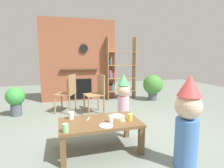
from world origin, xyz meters
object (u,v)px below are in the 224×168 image
at_px(dining_chair_left, 69,91).
at_px(potted_plant_tall, 153,85).
at_px(dining_chair_middle, 97,91).
at_px(paper_plate_front, 106,126).
at_px(paper_cup_near_left, 71,115).
at_px(paper_plate_rear, 117,116).
at_px(paper_cup_far_left, 130,118).
at_px(paper_cup_center, 65,128).
at_px(child_with_cone_hat, 188,119).
at_px(potted_plant_short, 15,99).
at_px(birthday_cake_slice, 122,118).
at_px(bookshelf, 119,72).
at_px(child_in_pink, 123,97).
at_px(coffee_table, 100,125).
at_px(paper_cup_near_right, 111,119).

bearing_deg(dining_chair_left, potted_plant_tall, -141.95).
bearing_deg(dining_chair_left, dining_chair_middle, -173.15).
bearing_deg(paper_plate_front, paper_cup_near_left, 136.33).
distance_m(paper_plate_rear, potted_plant_tall, 2.99).
bearing_deg(paper_cup_far_left, paper_cup_center, -171.10).
xyz_separation_m(paper_cup_far_left, paper_plate_front, (-0.37, -0.09, -0.04)).
bearing_deg(dining_chair_middle, potted_plant_tall, -166.86).
xyz_separation_m(child_with_cone_hat, potted_plant_short, (-2.37, 2.66, -0.20)).
relative_size(paper_cup_near_left, potted_plant_tall, 0.14).
bearing_deg(birthday_cake_slice, dining_chair_middle, 89.75).
distance_m(paper_plate_front, child_with_cone_hat, 0.99).
height_order(bookshelf, child_in_pink, bookshelf).
bearing_deg(child_in_pink, coffee_table, 0.00).
height_order(birthday_cake_slice, potted_plant_tall, potted_plant_tall).
xyz_separation_m(paper_cup_near_left, paper_cup_near_right, (0.51, -0.29, -0.01)).
xyz_separation_m(child_in_pink, potted_plant_short, (-2.18, 1.01, -0.12)).
distance_m(paper_cup_center, potted_plant_short, 2.45).
relative_size(paper_cup_center, dining_chair_middle, 0.12).
relative_size(paper_cup_near_left, paper_cup_center, 1.03).
bearing_deg(potted_plant_tall, paper_plate_rear, -129.04).
bearing_deg(birthday_cake_slice, paper_plate_rear, 95.68).
height_order(paper_plate_front, child_in_pink, child_in_pink).
relative_size(paper_cup_center, potted_plant_tall, 0.13).
height_order(coffee_table, child_in_pink, child_in_pink).
height_order(bookshelf, child_with_cone_hat, bookshelf).
bearing_deg(paper_cup_near_left, child_with_cone_hat, -34.23).
height_order(coffee_table, dining_chair_middle, dining_chair_middle).
bearing_deg(child_with_cone_hat, potted_plant_short, -11.34).
bearing_deg(paper_cup_far_left, child_with_cone_hat, -48.76).
xyz_separation_m(paper_plate_front, paper_plate_rear, (0.26, 0.32, 0.00)).
relative_size(paper_plate_front, potted_plant_short, 0.28).
bearing_deg(dining_chair_middle, paper_cup_center, 58.90).
distance_m(paper_cup_near_left, paper_cup_center, 0.46).
relative_size(paper_cup_center, child_in_pink, 0.11).
height_order(dining_chair_left, dining_chair_middle, same).
bearing_deg(paper_cup_near_right, birthday_cake_slice, 6.88).
height_order(paper_cup_near_right, paper_plate_rear, paper_cup_near_right).
bearing_deg(paper_plate_rear, coffee_table, -158.68).
bearing_deg(paper_cup_far_left, paper_cup_near_left, 158.56).
distance_m(paper_cup_far_left, potted_plant_short, 2.82).
height_order(paper_cup_near_left, birthday_cake_slice, paper_cup_near_left).
xyz_separation_m(coffee_table, paper_plate_rear, (0.29, 0.11, 0.07)).
xyz_separation_m(paper_cup_near_left, child_in_pink, (1.08, 0.78, 0.04)).
xyz_separation_m(dining_chair_middle, potted_plant_tall, (1.86, 0.75, -0.06)).
xyz_separation_m(coffee_table, paper_plate_front, (0.04, -0.20, 0.07)).
bearing_deg(potted_plant_short, paper_cup_near_right, -52.15).
bearing_deg(paper_cup_near_right, coffee_table, 146.27).
bearing_deg(paper_cup_near_right, child_with_cone_hat, -37.41).
bearing_deg(potted_plant_tall, paper_cup_near_right, -128.93).
xyz_separation_m(paper_cup_near_left, paper_cup_center, (-0.09, -0.45, -0.00)).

